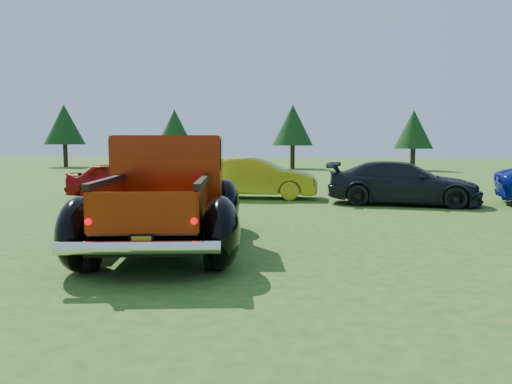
# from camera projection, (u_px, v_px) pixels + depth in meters

# --- Properties ---
(ground) EXTENTS (120.00, 120.00, 0.00)m
(ground) POSITION_uv_depth(u_px,v_px,m) (265.00, 260.00, 8.50)
(ground) COLOR #29631C
(ground) RESTS_ON ground
(tree_far_west) EXTENTS (3.33, 3.33, 5.20)m
(tree_far_west) POSITION_uv_depth(u_px,v_px,m) (64.00, 125.00, 41.52)
(tree_far_west) COLOR #332114
(tree_far_west) RESTS_ON ground
(tree_west) EXTENTS (2.94, 2.94, 4.60)m
(tree_west) POSITION_uv_depth(u_px,v_px,m) (175.00, 129.00, 38.76)
(tree_west) COLOR #332114
(tree_west) RESTS_ON ground
(tree_mid_left) EXTENTS (3.20, 3.20, 5.00)m
(tree_mid_left) POSITION_uv_depth(u_px,v_px,m) (293.00, 125.00, 39.05)
(tree_mid_left) COLOR #332114
(tree_mid_left) RESTS_ON ground
(tree_mid_right) EXTENTS (2.82, 2.82, 4.40)m
(tree_mid_right) POSITION_uv_depth(u_px,v_px,m) (414.00, 130.00, 36.47)
(tree_mid_right) COLOR #332114
(tree_mid_right) RESTS_ON ground
(pickup_truck) EXTENTS (3.71, 6.08, 2.13)m
(pickup_truck) POSITION_uv_depth(u_px,v_px,m) (170.00, 192.00, 9.96)
(pickup_truck) COLOR black
(pickup_truck) RESTS_ON ground
(show_car_red) EXTENTS (4.11, 2.25, 1.33)m
(show_car_red) POSITION_uv_depth(u_px,v_px,m) (124.00, 180.00, 17.76)
(show_car_red) COLOR #9F100E
(show_car_red) RESTS_ON ground
(show_car_yellow) EXTENTS (4.48, 1.74, 1.45)m
(show_car_yellow) POSITION_uv_depth(u_px,v_px,m) (256.00, 178.00, 18.04)
(show_car_yellow) COLOR #AF9E17
(show_car_yellow) RESTS_ON ground
(show_car_grey) EXTENTS (4.96, 2.34, 1.40)m
(show_car_grey) POSITION_uv_depth(u_px,v_px,m) (403.00, 183.00, 16.14)
(show_car_grey) COLOR black
(show_car_grey) RESTS_ON ground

